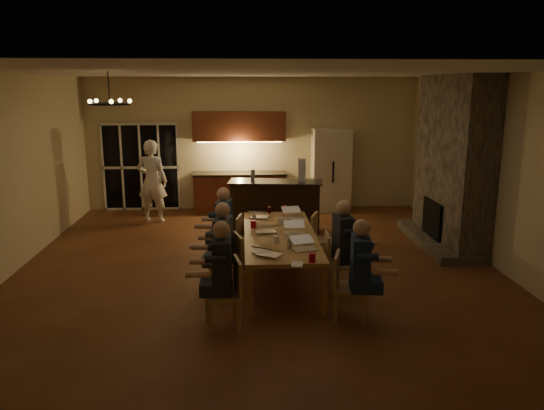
{
  "coord_description": "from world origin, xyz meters",
  "views": [
    {
      "loc": [
        -0.25,
        -8.44,
        3.02
      ],
      "look_at": [
        0.25,
        0.3,
        1.02
      ],
      "focal_mm": 35.0,
      "sensor_mm": 36.0,
      "label": 1
    }
  ],
  "objects": [
    {
      "name": "floor",
      "position": [
        0.0,
        0.0,
        0.0
      ],
      "size": [
        9.0,
        9.0,
        0.0
      ],
      "primitive_type": "plane",
      "color": "brown",
      "rests_on": "ground"
    },
    {
      "name": "back_wall",
      "position": [
        0.0,
        4.52,
        1.6
      ],
      "size": [
        8.0,
        0.04,
        3.2
      ],
      "primitive_type": "cube",
      "color": "beige",
      "rests_on": "ground"
    },
    {
      "name": "left_wall",
      "position": [
        -4.02,
        0.0,
        1.6
      ],
      "size": [
        0.04,
        9.0,
        3.2
      ],
      "primitive_type": "cube",
      "color": "beige",
      "rests_on": "ground"
    },
    {
      "name": "right_wall",
      "position": [
        4.02,
        0.0,
        1.6
      ],
      "size": [
        0.04,
        9.0,
        3.2
      ],
      "primitive_type": "cube",
      "color": "beige",
      "rests_on": "ground"
    },
    {
      "name": "ceiling",
      "position": [
        0.0,
        0.0,
        3.22
      ],
      "size": [
        8.0,
        9.0,
        0.04
      ],
      "primitive_type": "cube",
      "color": "white",
      "rests_on": "back_wall"
    },
    {
      "name": "french_doors",
      "position": [
        -2.7,
        4.47,
        1.05
      ],
      "size": [
        1.86,
        0.08,
        2.1
      ],
      "primitive_type": "cube",
      "color": "black",
      "rests_on": "ground"
    },
    {
      "name": "fireplace",
      "position": [
        3.7,
        1.2,
        1.6
      ],
      "size": [
        0.58,
        2.5,
        3.2
      ],
      "primitive_type": "cube",
      "color": "#6E6457",
      "rests_on": "ground"
    },
    {
      "name": "kitchenette",
      "position": [
        -0.3,
        4.2,
        1.2
      ],
      "size": [
        2.24,
        0.68,
        2.4
      ],
      "primitive_type": null,
      "color": "brown",
      "rests_on": "ground"
    },
    {
      "name": "refrigerator",
      "position": [
        1.9,
        4.15,
        1.0
      ],
      "size": [
        0.9,
        0.68,
        2.0
      ],
      "primitive_type": "cube",
      "color": "beige",
      "rests_on": "ground"
    },
    {
      "name": "dining_table",
      "position": [
        0.33,
        -0.52,
        0.38
      ],
      "size": [
        1.1,
        2.88,
        0.75
      ],
      "primitive_type": "cube",
      "color": "#B9874A",
      "rests_on": "ground"
    },
    {
      "name": "bar_island",
      "position": [
        0.44,
        2.26,
        0.54
      ],
      "size": [
        1.98,
        0.91,
        1.08
      ],
      "primitive_type": "cube",
      "rotation": [
        0.0,
        0.0,
        -0.12
      ],
      "color": "black",
      "rests_on": "ground"
    },
    {
      "name": "chair_left_near",
      "position": [
        -0.51,
        -2.17,
        0.45
      ],
      "size": [
        0.51,
        0.51,
        0.89
      ],
      "primitive_type": null,
      "rotation": [
        0.0,
        0.0,
        -1.39
      ],
      "color": "tan",
      "rests_on": "ground"
    },
    {
      "name": "chair_left_mid",
      "position": [
        -0.51,
        -1.08,
        0.45
      ],
      "size": [
        0.55,
        0.55,
        0.89
      ],
      "primitive_type": null,
      "rotation": [
        0.0,
        0.0,
        -1.29
      ],
      "color": "tan",
      "rests_on": "ground"
    },
    {
      "name": "chair_left_far",
      "position": [
        -0.5,
        0.13,
        0.45
      ],
      "size": [
        0.51,
        0.51,
        0.89
      ],
      "primitive_type": null,
      "rotation": [
        0.0,
        0.0,
        -1.75
      ],
      "color": "tan",
      "rests_on": "ground"
    },
    {
      "name": "chair_right_near",
      "position": [
        1.16,
        -2.05,
        0.45
      ],
      "size": [
        0.54,
        0.54,
        0.89
      ],
      "primitive_type": null,
      "rotation": [
        0.0,
        0.0,
        1.3
      ],
      "color": "tan",
      "rests_on": "ground"
    },
    {
      "name": "chair_right_mid",
      "position": [
        1.19,
        -1.09,
        0.45
      ],
      "size": [
        0.46,
        0.46,
        0.89
      ],
      "primitive_type": null,
      "rotation": [
        0.0,
        0.0,
        1.52
      ],
      "color": "tan",
      "rests_on": "ground"
    },
    {
      "name": "chair_right_far",
      "position": [
        1.15,
        0.1,
        0.45
      ],
      "size": [
        0.56,
        0.56,
        0.89
      ],
      "primitive_type": null,
      "rotation": [
        0.0,
        0.0,
        1.24
      ],
      "color": "tan",
      "rests_on": "ground"
    },
    {
      "name": "person_left_near",
      "position": [
        -0.51,
        -2.12,
        0.69
      ],
      "size": [
        0.61,
        0.61,
        1.38
      ],
      "primitive_type": null,
      "rotation": [
        0.0,
        0.0,
        -1.59
      ],
      "color": "black",
      "rests_on": "ground"
    },
    {
      "name": "person_right_near",
      "position": [
        1.24,
        -2.13,
        0.69
      ],
      "size": [
        0.67,
        0.67,
        1.38
      ],
      "primitive_type": null,
      "rotation": [
        0.0,
        0.0,
        1.46
      ],
      "color": "#1D3249",
      "rests_on": "ground"
    },
    {
      "name": "person_left_mid",
      "position": [
        -0.53,
        -1.06,
        0.69
      ],
      "size": [
        0.7,
        0.7,
        1.38
      ],
      "primitive_type": null,
      "rotation": [
        0.0,
        0.0,
        -1.75
      ],
      "color": "#3E4449",
      "rests_on": "ground"
    },
    {
      "name": "person_right_mid",
      "position": [
        1.22,
        -1.02,
        0.69
      ],
      "size": [
        0.66,
        0.66,
        1.38
      ],
      "primitive_type": null,
      "rotation": [
        0.0,
        0.0,
        1.68
      ],
      "color": "black",
      "rests_on": "ground"
    },
    {
      "name": "person_left_far",
      "position": [
        -0.56,
        0.06,
        0.69
      ],
      "size": [
        0.69,
        0.69,
        1.38
      ],
      "primitive_type": null,
      "rotation": [
        0.0,
        0.0,
        -1.74
      ],
      "color": "#1D3249",
      "rests_on": "ground"
    },
    {
      "name": "standing_person",
      "position": [
        -2.25,
        3.29,
        0.92
      ],
      "size": [
        0.74,
        0.56,
        1.85
      ],
      "primitive_type": "imported",
      "rotation": [
        0.0,
        0.0,
        2.95
      ],
      "color": "white",
      "rests_on": "ground"
    },
    {
      "name": "chandelier",
      "position": [
        -2.11,
        -0.69,
        2.75
      ],
      "size": [
        0.59,
        0.59,
        0.03
      ],
      "primitive_type": "torus",
      "color": "black",
      "rests_on": "ceiling"
    },
    {
      "name": "laptop_a",
      "position": [
        0.11,
        -1.57,
        0.86
      ],
      "size": [
        0.42,
        0.4,
        0.23
      ],
      "primitive_type": null,
      "rotation": [
        0.0,
        0.0,
        2.6
      ],
      "color": "silver",
      "rests_on": "dining_table"
    },
    {
      "name": "laptop_b",
      "position": [
        0.61,
        -1.37,
        0.86
      ],
      "size": [
        0.38,
        0.36,
        0.23
      ],
      "primitive_type": null,
      "rotation": [
        0.0,
        0.0,
        0.27
      ],
      "color": "silver",
      "rests_on": "dining_table"
    },
    {
      "name": "laptop_c",
      "position": [
        0.11,
        -0.42,
        0.86
      ],
      "size": [
        0.36,
        0.33,
        0.23
      ],
      "primitive_type": null,
      "rotation": [
        0.0,
        0.0,
        3.31
      ],
      "color": "silver",
      "rests_on": "dining_table"
    },
    {
      "name": "laptop_d",
      "position": [
        0.56,
        -0.54,
        0.86
      ],
      "size": [
        0.33,
        0.29,
        0.23
      ],
      "primitive_type": null,
      "rotation": [
        0.0,
        0.0,
        -0.02
      ],
      "color": "silver",
      "rests_on": "dining_table"
    },
    {
      "name": "laptop_e",
      "position": [
        0.06,
        0.52,
        0.86
      ],
      "size": [
        0.39,
        0.36,
        0.23
      ],
      "primitive_type": null,
      "rotation": [
        0.0,
        0.0,
        2.85
      ],
      "color": "silver",
      "rests_on": "dining_table"
    },
    {
      "name": "laptop_f",
      "position": [
        0.62,
        0.47,
        0.86
      ],
      "size": [
        0.36,
        0.33,
        0.23
      ],
      "primitive_type": null,
      "rotation": [
        0.0,
        0.0,
        0.15
      ],
      "color": "silver",
      "rests_on": "dining_table"
    },
    {
      "name": "mug_front",
      "position": [
        0.25,
        -0.98,
        0.8
      ],
      "size": [
        0.08,
        0.08,
        0.1
      ],
      "primitive_type": "cylinder",
      "color": "white",
      "rests_on": "dining_table"
    },
    {
      "name": "mug_mid",
      "position": [
        0.39,
        0.05,
        0.8
      ],
      "size": [
        0.09,
        0.09,
        0.1
      ],
      "primitive_type": "cylinder",
      "color": "white",
      "rests_on": "dining_table"
    },
    {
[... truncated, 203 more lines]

